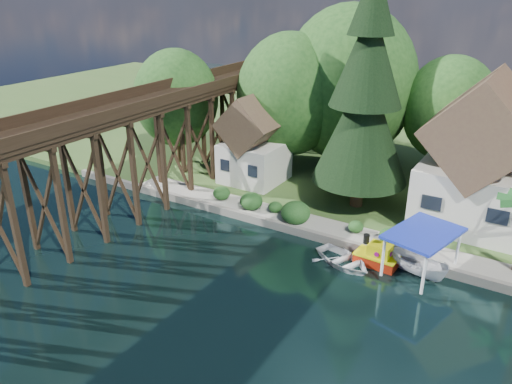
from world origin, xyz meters
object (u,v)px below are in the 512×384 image
shed (254,145)px  house_left (479,162)px  tugboat (377,257)px  trestle_bridge (135,147)px  boat_white_a (343,259)px  conifer (365,97)px  boat_canopy (420,257)px

shed → house_left: bearing=4.8°
shed → tugboat: 16.18m
trestle_bridge → boat_white_a: (17.12, 0.75, -4.91)m
shed → conifer: (9.79, -0.36, 5.36)m
conifer → shed: bearing=177.9°
shed → boat_canopy: (16.63, -7.35, -2.50)m
house_left → boat_white_a: 12.58m
shed → tugboat: (13.98, -7.48, -3.23)m
trestle_bridge → shed: bearing=61.8°
trestle_bridge → tugboat: 19.65m
boat_white_a → boat_canopy: bearing=-51.0°
shed → boat_white_a: shed is taller
house_left → boat_white_a: house_left is taller
boat_white_a → boat_canopy: (4.51, 1.23, 0.89)m
house_left → tugboat: 10.83m
tugboat → shed: bearing=151.9°
shed → tugboat: shed is taller
house_left → conifer: size_ratio=0.61×
house_left → boat_white_a: bearing=-120.3°
house_left → boat_white_a: (-5.88, -10.08, -4.70)m
trestle_bridge → boat_canopy: 22.09m
shed → boat_canopy: 18.35m
trestle_bridge → house_left: 25.42m
trestle_bridge → house_left: house_left is taller
shed → boat_white_a: size_ratio=1.87×
conifer → boat_canopy: bearing=-45.6°
shed → conifer: conifer is taller
conifer → boat_canopy: conifer is taller
tugboat → boat_white_a: bearing=-149.3°
conifer → tugboat: (4.19, -7.11, -8.59)m
house_left → tugboat: (-4.02, -8.98, -4.54)m
house_left → tugboat: size_ratio=3.87×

